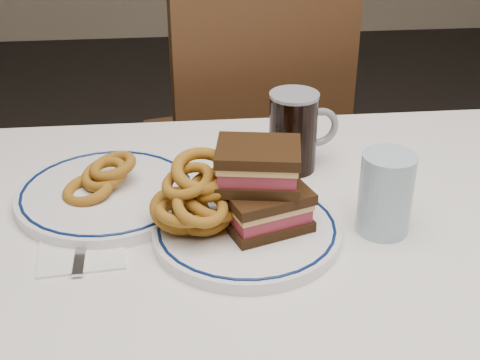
{
  "coord_description": "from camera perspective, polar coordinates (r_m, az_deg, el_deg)",
  "views": [
    {
      "loc": [
        -0.19,
        -0.82,
        1.3
      ],
      "look_at": [
        -0.11,
        0.01,
        0.84
      ],
      "focal_mm": 50.0,
      "sensor_mm": 36.0,
      "label": 1
    }
  ],
  "objects": [
    {
      "name": "main_plate",
      "position": [
        0.98,
        0.57,
        -4.34
      ],
      "size": [
        0.28,
        0.28,
        0.02
      ],
      "color": "white",
      "rests_on": "dining_table"
    },
    {
      "name": "ketchup_ramekin",
      "position": [
        1.05,
        -1.68,
        -0.25
      ],
      "size": [
        0.06,
        0.06,
        0.03
      ],
      "color": "white",
      "rests_on": "main_plate"
    },
    {
      "name": "reuben_sandwich",
      "position": [
        0.96,
        1.88,
        -0.56
      ],
      "size": [
        0.15,
        0.13,
        0.12
      ],
      "color": "black",
      "rests_on": "main_plate"
    },
    {
      "name": "water_glass",
      "position": [
        1.0,
        12.32,
        -1.14
      ],
      "size": [
        0.08,
        0.08,
        0.12
      ],
      "primitive_type": "cylinder",
      "color": "#9BB8C8",
      "rests_on": "dining_table"
    },
    {
      "name": "onion_rings_main",
      "position": [
        0.96,
        -3.52,
        -1.67
      ],
      "size": [
        0.14,
        0.13,
        0.13
      ],
      "color": "brown",
      "rests_on": "main_plate"
    },
    {
      "name": "chair_far",
      "position": [
        1.79,
        0.76,
        3.71
      ],
      "size": [
        0.55,
        0.55,
        0.99
      ],
      "color": "#402814",
      "rests_on": "floor"
    },
    {
      "name": "onion_rings_far",
      "position": [
        1.09,
        -11.75,
        0.25
      ],
      "size": [
        0.12,
        0.12,
        0.06
      ],
      "color": "brown",
      "rests_on": "far_plate"
    },
    {
      "name": "far_plate",
      "position": [
        1.09,
        -11.24,
        -1.19
      ],
      "size": [
        0.29,
        0.29,
        0.02
      ],
      "color": "white",
      "rests_on": "dining_table"
    },
    {
      "name": "napkin_fork",
      "position": [
        0.99,
        -13.33,
        -5.57
      ],
      "size": [
        0.13,
        0.16,
        0.01
      ],
      "color": "white",
      "rests_on": "dining_table"
    },
    {
      "name": "beer_mug",
      "position": [
        1.15,
        4.68,
        4.2
      ],
      "size": [
        0.13,
        0.08,
        0.14
      ],
      "color": "black",
      "rests_on": "dining_table"
    },
    {
      "name": "dining_table",
      "position": [
        1.07,
        6.17,
        -9.23
      ],
      "size": [
        1.27,
        0.87,
        0.75
      ],
      "color": "silver",
      "rests_on": "floor"
    }
  ]
}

